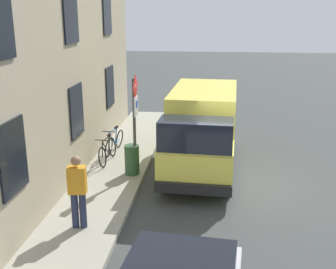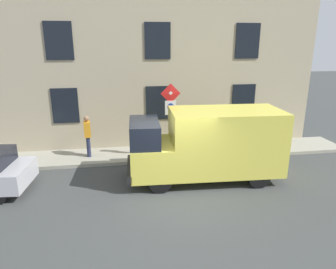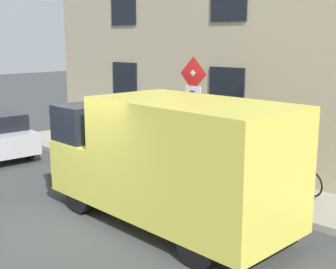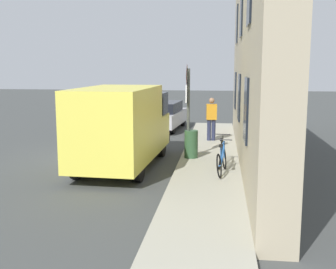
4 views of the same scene
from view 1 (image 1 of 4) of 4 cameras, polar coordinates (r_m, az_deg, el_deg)
ground_plane at (r=12.55m, az=9.57°, el=-6.87°), size 80.00×80.00×0.00m
sidewalk_slab at (r=12.85m, az=-7.68°, el=-5.89°), size 1.90×16.54×0.14m
building_facade at (r=12.38m, az=-14.15°, el=8.51°), size 0.75×14.54×6.63m
sign_post_stacked at (r=12.32m, az=-4.41°, el=3.25°), size 0.15×0.56×2.93m
delivery_van at (r=13.30m, az=4.62°, el=0.76°), size 2.26×5.42×2.50m
bicycle_blue at (r=14.80m, az=-7.23°, el=-1.00°), size 0.47×1.71×0.89m
bicycle_black at (r=13.92m, az=-8.13°, el=-2.18°), size 0.46×1.71×0.89m
pedestrian at (r=9.75m, az=-12.04°, el=-7.22°), size 0.43×0.31×1.72m
litter_bin at (r=12.80m, az=-4.86°, el=-3.39°), size 0.44×0.44×0.90m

